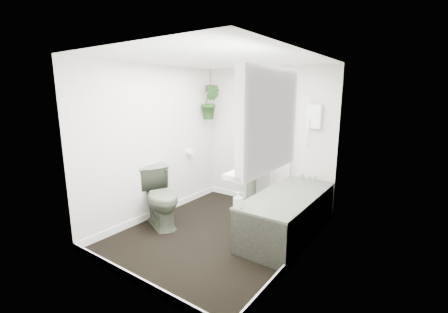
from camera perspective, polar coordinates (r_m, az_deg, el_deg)
The scene contains 22 objects.
floor at distance 4.26m, azimuth -1.20°, elevation -14.44°, with size 2.30×2.80×0.02m, color black.
ceiling at distance 3.84m, azimuth -1.36°, elevation 18.32°, with size 2.30×2.80×0.02m, color white.
wall_back at distance 5.08m, azimuth 8.24°, elevation 3.50°, with size 2.30×0.02×2.30m, color silver.
wall_front at distance 2.91m, azimuth -18.05°, elevation -3.26°, with size 2.30×0.02×2.30m, color silver.
wall_left at distance 4.66m, azimuth -12.84°, elevation 2.59°, with size 0.02×2.80×2.30m, color silver.
wall_right at distance 3.35m, azimuth 14.93°, elevation -1.12°, with size 0.02×2.80×2.30m, color silver.
skirting at distance 4.23m, azimuth -1.20°, elevation -13.71°, with size 2.30×2.80×0.10m, color white.
bathtub at distance 4.18m, azimuth 12.04°, elevation -10.76°, with size 0.72×1.72×0.58m, color #495240, non-canonical shape.
bath_screen at distance 4.48m, azimuth 11.20°, elevation 3.98°, with size 0.04×0.72×1.40m, color silver, non-canonical shape.
shower_box at distance 4.66m, azimuth 16.85°, elevation 7.33°, with size 0.20×0.10×0.35m, color white.
oval_mirror at distance 5.05m, azimuth 7.02°, elevation 7.50°, with size 0.46×0.03×0.62m, color #B1AB9D.
wall_sconce at distance 5.25m, azimuth 3.07°, elevation 6.64°, with size 0.04×0.04×0.22m, color black.
toilet_roll_holder at distance 5.15m, azimuth -6.49°, elevation 0.85°, with size 0.11×0.11×0.11m, color white.
window_recess at distance 2.66m, azimuth 8.75°, elevation 6.80°, with size 0.08×1.00×0.90m, color white.
window_sill at distance 2.76m, azimuth 7.17°, elevation -1.83°, with size 0.18×1.00×0.04m, color white.
window_blinds at distance 2.68m, azimuth 7.88°, elevation 6.86°, with size 0.01×0.86×0.76m, color white.
toilet at distance 4.46m, azimuth -12.04°, elevation -7.55°, with size 0.47×0.82×0.83m, color #495240.
pedestal_sink at distance 5.01m, azimuth 5.24°, elevation -4.76°, with size 0.53×0.45×0.90m, color #495240, non-canonical shape.
sill_plant at distance 3.01m, azimuth 9.32°, elevation 1.85°, with size 0.20×0.18×0.23m, color black.
hanging_plant at distance 5.29m, azimuth -2.63°, elevation 10.27°, with size 0.32×0.26×0.58m, color black.
soap_bottle at distance 3.50m, azimuth 2.70°, elevation -8.27°, with size 0.08×0.09×0.19m, color black.
hanging_pot at distance 5.29m, azimuth -2.66°, elevation 12.78°, with size 0.16×0.16×0.12m, color black.
Camera 1 is at (2.27, -3.07, 1.88)m, focal length 24.00 mm.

